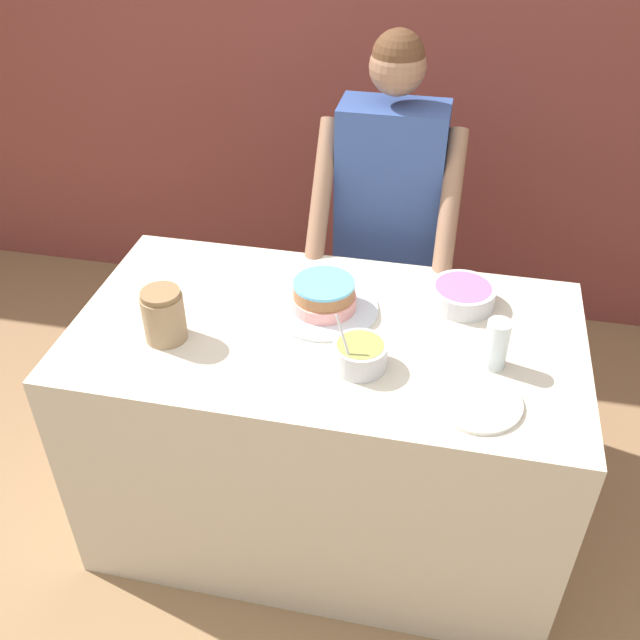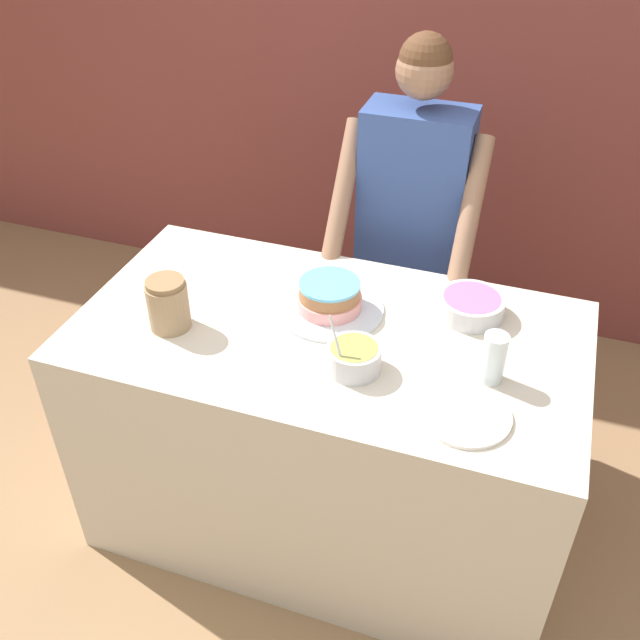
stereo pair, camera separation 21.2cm
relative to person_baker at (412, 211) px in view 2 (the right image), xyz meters
The scene contains 10 objects.
ground_plane 1.47m from the person_baker, 94.97° to the right, with size 14.00×14.00×0.00m, color #93704C.
wall_back 0.90m from the person_baker, 96.66° to the left, with size 10.00×0.05×2.60m.
counter 0.87m from the person_baker, 97.98° to the right, with size 1.57×0.84×0.89m.
person_baker is the anchor object (origin of this frame).
cake 0.60m from the person_baker, 101.96° to the right, with size 0.35×0.35×0.10m.
frosting_bowl_purple 0.56m from the person_baker, 57.21° to the right, with size 0.21×0.21×0.07m.
frosting_bowl_olive 0.84m from the person_baker, 87.84° to the right, with size 0.16×0.16×0.19m.
drinking_glass 0.86m from the person_baker, 61.76° to the right, with size 0.07×0.07×0.15m.
ceramic_plate 1.00m from the person_baker, 68.44° to the right, with size 0.25×0.25×0.01m.
stoneware_jar 1.00m from the person_baker, 124.03° to the right, with size 0.13×0.13×0.17m.
Camera 2 is at (0.55, -1.23, 2.23)m, focal length 40.00 mm.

